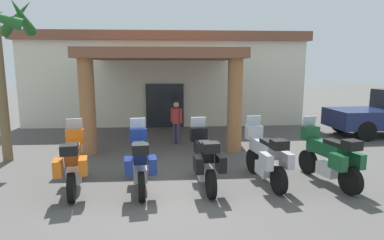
{
  "coord_description": "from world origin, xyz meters",
  "views": [
    {
      "loc": [
        -0.23,
        -7.42,
        2.96
      ],
      "look_at": [
        0.8,
        2.77,
        1.2
      ],
      "focal_mm": 29.77,
      "sensor_mm": 36.0,
      "label": 1
    }
  ],
  "objects_px": {
    "motorcycle_orange": "(73,162)",
    "motorcycle_black": "(204,159)",
    "motorcycle_blue": "(140,161)",
    "motorcycle_green": "(329,157)",
    "pedestrian": "(176,120)",
    "motel_building": "(165,77)",
    "motorcycle_silver": "(266,156)"
  },
  "relations": [
    {
      "from": "motel_building",
      "to": "pedestrian",
      "type": "xyz_separation_m",
      "value": [
        0.28,
        -6.3,
        -1.4
      ]
    },
    {
      "from": "motorcycle_orange",
      "to": "motorcycle_silver",
      "type": "height_order",
      "value": "same"
    },
    {
      "from": "motorcycle_green",
      "to": "motorcycle_silver",
      "type": "bearing_deg",
      "value": 71.16
    },
    {
      "from": "motorcycle_silver",
      "to": "motorcycle_orange",
      "type": "bearing_deg",
      "value": 83.89
    },
    {
      "from": "motorcycle_green",
      "to": "pedestrian",
      "type": "relative_size",
      "value": 1.36
    },
    {
      "from": "motorcycle_orange",
      "to": "motorcycle_green",
      "type": "height_order",
      "value": "same"
    },
    {
      "from": "motorcycle_silver",
      "to": "pedestrian",
      "type": "relative_size",
      "value": 1.37
    },
    {
      "from": "motorcycle_orange",
      "to": "motorcycle_blue",
      "type": "height_order",
      "value": "same"
    },
    {
      "from": "motel_building",
      "to": "pedestrian",
      "type": "height_order",
      "value": "motel_building"
    },
    {
      "from": "motorcycle_orange",
      "to": "motorcycle_green",
      "type": "distance_m",
      "value": 6.29
    },
    {
      "from": "motorcycle_silver",
      "to": "motorcycle_green",
      "type": "distance_m",
      "value": 1.59
    },
    {
      "from": "motorcycle_black",
      "to": "motorcycle_green",
      "type": "relative_size",
      "value": 1.01
    },
    {
      "from": "motel_building",
      "to": "motorcycle_green",
      "type": "bearing_deg",
      "value": -68.35
    },
    {
      "from": "motorcycle_black",
      "to": "motorcycle_blue",
      "type": "bearing_deg",
      "value": 85.95
    },
    {
      "from": "motorcycle_blue",
      "to": "motorcycle_green",
      "type": "xyz_separation_m",
      "value": [
        4.71,
        -0.15,
        0.0
      ]
    },
    {
      "from": "motorcycle_green",
      "to": "motorcycle_orange",
      "type": "bearing_deg",
      "value": 76.87
    },
    {
      "from": "motorcycle_silver",
      "to": "pedestrian",
      "type": "height_order",
      "value": "pedestrian"
    },
    {
      "from": "motorcycle_orange",
      "to": "motorcycle_blue",
      "type": "xyz_separation_m",
      "value": [
        1.57,
        -0.07,
        0.0
      ]
    },
    {
      "from": "motorcycle_orange",
      "to": "motorcycle_black",
      "type": "relative_size",
      "value": 0.99
    },
    {
      "from": "motorcycle_green",
      "to": "pedestrian",
      "type": "distance_m",
      "value": 5.8
    },
    {
      "from": "motorcycle_blue",
      "to": "pedestrian",
      "type": "xyz_separation_m",
      "value": [
        1.12,
        4.39,
        0.23
      ]
    },
    {
      "from": "motorcycle_orange",
      "to": "motorcycle_silver",
      "type": "bearing_deg",
      "value": -99.84
    },
    {
      "from": "motorcycle_green",
      "to": "pedestrian",
      "type": "height_order",
      "value": "pedestrian"
    },
    {
      "from": "motel_building",
      "to": "motorcycle_black",
      "type": "bearing_deg",
      "value": -84.12
    },
    {
      "from": "motorcycle_green",
      "to": "motel_building",
      "type": "bearing_deg",
      "value": 8.56
    },
    {
      "from": "motorcycle_silver",
      "to": "pedestrian",
      "type": "bearing_deg",
      "value": 19.08
    },
    {
      "from": "motorcycle_orange",
      "to": "motorcycle_black",
      "type": "height_order",
      "value": "same"
    },
    {
      "from": "motorcycle_orange",
      "to": "pedestrian",
      "type": "xyz_separation_m",
      "value": [
        2.69,
        4.32,
        0.23
      ]
    },
    {
      "from": "motorcycle_blue",
      "to": "motorcycle_green",
      "type": "bearing_deg",
      "value": -97.27
    },
    {
      "from": "motorcycle_orange",
      "to": "motorcycle_black",
      "type": "xyz_separation_m",
      "value": [
        3.14,
        -0.08,
        0.0
      ]
    },
    {
      "from": "motorcycle_blue",
      "to": "pedestrian",
      "type": "relative_size",
      "value": 1.37
    },
    {
      "from": "motorcycle_black",
      "to": "motorcycle_silver",
      "type": "xyz_separation_m",
      "value": [
        1.57,
        0.08,
        0.0
      ]
    }
  ]
}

